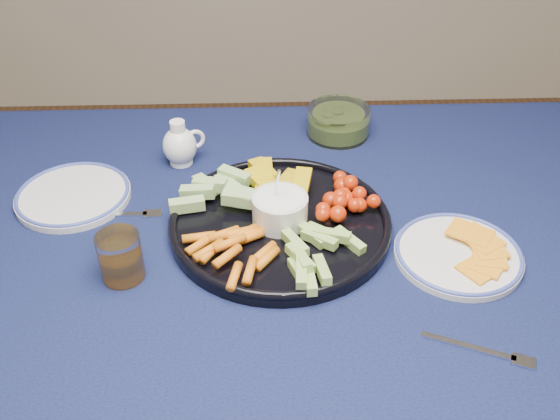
{
  "coord_description": "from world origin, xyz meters",
  "views": [
    {
      "loc": [
        0.07,
        -0.8,
        1.44
      ],
      "look_at": [
        0.1,
        0.07,
        0.79
      ],
      "focal_mm": 40.0,
      "sensor_mm": 36.0,
      "label": 1
    }
  ],
  "objects_px": {
    "juice_tumbler": "(121,259)",
    "creamer_pitcher": "(180,145)",
    "dining_table": "(225,293)",
    "crudite_platter": "(278,219)",
    "side_plate_extra": "(73,195)",
    "pickle_bowl": "(338,123)",
    "cheese_plate": "(458,253)"
  },
  "relations": [
    {
      "from": "creamer_pitcher",
      "to": "dining_table",
      "type": "bearing_deg",
      "value": -72.21
    },
    {
      "from": "pickle_bowl",
      "to": "dining_table",
      "type": "bearing_deg",
      "value": -120.89
    },
    {
      "from": "juice_tumbler",
      "to": "crudite_platter",
      "type": "bearing_deg",
      "value": 23.91
    },
    {
      "from": "dining_table",
      "to": "juice_tumbler",
      "type": "bearing_deg",
      "value": -164.55
    },
    {
      "from": "creamer_pitcher",
      "to": "juice_tumbler",
      "type": "height_order",
      "value": "creamer_pitcher"
    },
    {
      "from": "dining_table",
      "to": "side_plate_extra",
      "type": "xyz_separation_m",
      "value": [
        -0.29,
        0.17,
        0.1
      ]
    },
    {
      "from": "creamer_pitcher",
      "to": "side_plate_extra",
      "type": "distance_m",
      "value": 0.23
    },
    {
      "from": "juice_tumbler",
      "to": "creamer_pitcher",
      "type": "bearing_deg",
      "value": 79.41
    },
    {
      "from": "dining_table",
      "to": "cheese_plate",
      "type": "bearing_deg",
      "value": -2.64
    },
    {
      "from": "crudite_platter",
      "to": "juice_tumbler",
      "type": "distance_m",
      "value": 0.28
    },
    {
      "from": "cheese_plate",
      "to": "juice_tumbler",
      "type": "distance_m",
      "value": 0.56
    },
    {
      "from": "dining_table",
      "to": "side_plate_extra",
      "type": "height_order",
      "value": "side_plate_extra"
    },
    {
      "from": "pickle_bowl",
      "to": "crudite_platter",
      "type": "bearing_deg",
      "value": -113.26
    },
    {
      "from": "cheese_plate",
      "to": "juice_tumbler",
      "type": "height_order",
      "value": "juice_tumbler"
    },
    {
      "from": "creamer_pitcher",
      "to": "side_plate_extra",
      "type": "relative_size",
      "value": 0.45
    },
    {
      "from": "pickle_bowl",
      "to": "juice_tumbler",
      "type": "bearing_deg",
      "value": -131.87
    },
    {
      "from": "dining_table",
      "to": "pickle_bowl",
      "type": "distance_m",
      "value": 0.48
    },
    {
      "from": "crudite_platter",
      "to": "side_plate_extra",
      "type": "xyz_separation_m",
      "value": [
        -0.39,
        0.1,
        -0.01
      ]
    },
    {
      "from": "dining_table",
      "to": "juice_tumbler",
      "type": "distance_m",
      "value": 0.21
    },
    {
      "from": "creamer_pitcher",
      "to": "side_plate_extra",
      "type": "bearing_deg",
      "value": -148.06
    },
    {
      "from": "crudite_platter",
      "to": "cheese_plate",
      "type": "xyz_separation_m",
      "value": [
        0.3,
        -0.09,
        -0.01
      ]
    },
    {
      "from": "dining_table",
      "to": "side_plate_extra",
      "type": "distance_m",
      "value": 0.35
    },
    {
      "from": "creamer_pitcher",
      "to": "juice_tumbler",
      "type": "xyz_separation_m",
      "value": [
        -0.06,
        -0.34,
        -0.01
      ]
    },
    {
      "from": "dining_table",
      "to": "pickle_bowl",
      "type": "height_order",
      "value": "pickle_bowl"
    },
    {
      "from": "crudite_platter",
      "to": "side_plate_extra",
      "type": "height_order",
      "value": "crudite_platter"
    },
    {
      "from": "side_plate_extra",
      "to": "juice_tumbler",
      "type": "bearing_deg",
      "value": -59.08
    },
    {
      "from": "pickle_bowl",
      "to": "cheese_plate",
      "type": "distance_m",
      "value": 0.45
    },
    {
      "from": "dining_table",
      "to": "creamer_pitcher",
      "type": "distance_m",
      "value": 0.34
    },
    {
      "from": "creamer_pitcher",
      "to": "pickle_bowl",
      "type": "distance_m",
      "value": 0.35
    },
    {
      "from": "dining_table",
      "to": "cheese_plate",
      "type": "relative_size",
      "value": 7.8
    },
    {
      "from": "dining_table",
      "to": "juice_tumbler",
      "type": "height_order",
      "value": "juice_tumbler"
    },
    {
      "from": "creamer_pitcher",
      "to": "cheese_plate",
      "type": "bearing_deg",
      "value": -32.56
    }
  ]
}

